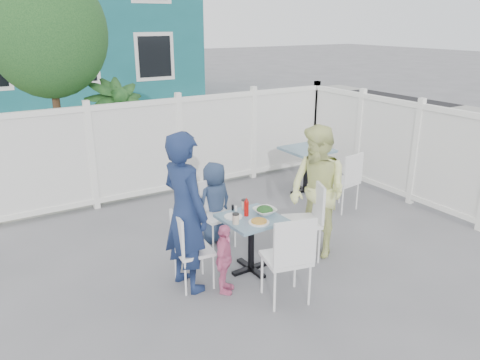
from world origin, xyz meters
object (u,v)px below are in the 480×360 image
chair_left (187,245)px  man (185,212)px  main_table (251,229)px  woman (317,192)px  chair_right (308,214)px  spare_table (306,158)px  toddler (224,259)px  boy (215,202)px  chair_back (214,208)px  chair_near (290,254)px

chair_left → man: man is taller
main_table → woman: 0.97m
chair_right → woman: woman is taller
spare_table → main_table: bearing=-141.7°
chair_left → chair_right: 1.56m
chair_left → toddler: 0.43m
woman → toddler: 1.49m
spare_table → woman: size_ratio=0.47×
man → boy: 1.21m
spare_table → chair_right: (-1.45, -1.83, -0.03)m
chair_back → chair_near: size_ratio=0.88×
main_table → chair_back: (-0.04, 0.82, -0.02)m
man → chair_left: bearing=150.5°
chair_right → chair_back: size_ratio=1.12×
boy → toddler: boy is taller
chair_left → chair_near: bearing=47.4°
main_table → chair_back: bearing=93.1°
toddler → boy: bearing=17.9°
chair_left → chair_right: (1.55, -0.13, 0.06)m
chair_back → chair_near: 1.59m
chair_near → man: man is taller
man → chair_back: bearing=-55.2°
main_table → boy: bearing=88.5°
chair_left → chair_near: (0.74, -0.84, 0.06)m
main_table → spare_table: (2.23, 1.76, 0.07)m
main_table → toddler: toddler is taller
chair_right → man: size_ratio=0.55×
boy → main_table: bearing=76.4°
chair_back → woman: (0.97, -0.86, 0.31)m
spare_table → woman: 2.23m
chair_right → toddler: chair_right is taller
chair_left → boy: size_ratio=0.81×
chair_left → woman: size_ratio=0.53×
chair_left → toddler: (0.29, -0.31, -0.11)m
woman → chair_right: bearing=-80.9°
toddler → main_table: bearing=-21.6°
chair_left → toddler: bearing=49.0°
main_table → chair_right: bearing=-5.6°
chair_back → chair_right: bearing=128.1°
spare_table → chair_near: chair_near is taller
main_table → toddler: bearing=-153.5°
chair_near → main_table: bearing=100.4°
chair_right → chair_left: bearing=108.8°
chair_back → woman: woman is taller
woman → man: bearing=-97.7°
chair_right → chair_back: (-0.82, 0.89, -0.06)m
chair_near → toddler: chair_near is taller
chair_right → boy: bearing=60.7°
spare_table → chair_left: (-3.01, -1.70, -0.08)m
chair_near → woman: (0.96, 0.74, 0.24)m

